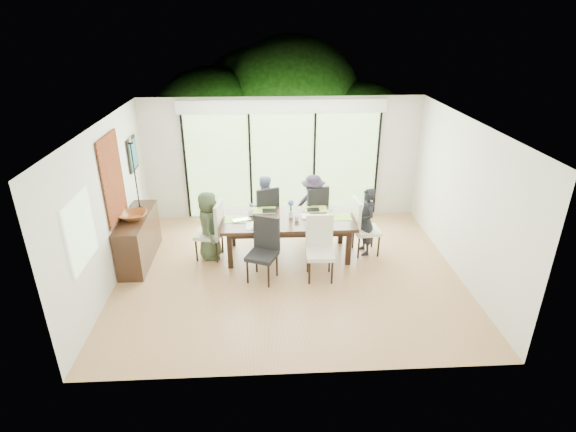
{
  "coord_description": "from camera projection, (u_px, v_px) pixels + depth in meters",
  "views": [
    {
      "loc": [
        -0.4,
        -6.95,
        4.26
      ],
      "look_at": [
        0.0,
        0.25,
        1.0
      ],
      "focal_mm": 28.0,
      "sensor_mm": 36.0,
      "label": 1
    }
  ],
  "objects": [
    {
      "name": "mullion_b",
      "position": [
        250.0,
        167.0,
        9.8
      ],
      "size": [
        0.05,
        0.04,
        2.3
      ],
      "primitive_type": "cube",
      "color": "black",
      "rests_on": "wall_back"
    },
    {
      "name": "hyacinth_stems",
      "position": [
        291.0,
        208.0,
        8.35
      ],
      "size": [
        0.04,
        0.04,
        0.16
      ],
      "primitive_type": "cylinder",
      "color": "#337226",
      "rests_on": "table_top"
    },
    {
      "name": "placemat_right",
      "position": [
        339.0,
        217.0,
        8.43
      ],
      "size": [
        0.45,
        0.33,
        0.01
      ],
      "primitive_type": "cube",
      "color": "#87C145",
      "rests_on": "table_top"
    },
    {
      "name": "platter_base",
      "position": [
        259.0,
        225.0,
        8.07
      ],
      "size": [
        0.27,
        0.27,
        0.02
      ],
      "primitive_type": "cube",
      "color": "white",
      "rests_on": "table_top"
    },
    {
      "name": "foliage_right",
      "position": [
        359.0,
        134.0,
        12.23
      ],
      "size": [
        2.8,
        2.8,
        2.8
      ],
      "primitive_type": "sphere",
      "color": "#14380F",
      "rests_on": "ground"
    },
    {
      "name": "sideboard",
      "position": [
        139.0,
        238.0,
        8.33
      ],
      "size": [
        0.45,
        1.6,
        0.9
      ],
      "primitive_type": "cube",
      "color": "black",
      "rests_on": "floor"
    },
    {
      "name": "candle",
      "position": [
        130.0,
        140.0,
        7.91
      ],
      "size": [
        0.04,
        0.04,
        0.1
      ],
      "primitive_type": "cylinder",
      "color": "silver",
      "rests_on": "sideboard"
    },
    {
      "name": "candlestick_pan",
      "position": [
        130.0,
        143.0,
        7.94
      ],
      "size": [
        0.1,
        0.1,
        0.03
      ],
      "primitive_type": "cylinder",
      "color": "black",
      "rests_on": "sideboard"
    },
    {
      "name": "placemat_left",
      "position": [
        237.0,
        219.0,
        8.33
      ],
      "size": [
        0.45,
        0.33,
        0.01
      ],
      "primitive_type": "cube",
      "color": "#8CC646",
      "rests_on": "table_top"
    },
    {
      "name": "chair_near_right",
      "position": [
        320.0,
        249.0,
        7.7
      ],
      "size": [
        0.48,
        0.48,
        1.13
      ],
      "primitive_type": null,
      "rotation": [
        0.0,
        0.0,
        -0.03
      ],
      "color": "silver",
      "rests_on": "floor"
    },
    {
      "name": "foliage_mid",
      "position": [
        291.0,
        109.0,
        12.65
      ],
      "size": [
        4.0,
        4.0,
        4.0
      ],
      "primitive_type": "sphere",
      "color": "#14380F",
      "rests_on": "ground"
    },
    {
      "name": "chair_right_end",
      "position": [
        367.0,
        226.0,
        8.54
      ],
      "size": [
        0.51,
        0.51,
        1.13
      ],
      "primitive_type": null,
      "rotation": [
        0.0,
        0.0,
        1.65
      ],
      "color": "white",
      "rests_on": "floor"
    },
    {
      "name": "art_frame",
      "position": [
        132.0,
        154.0,
        8.77
      ],
      "size": [
        0.03,
        0.55,
        0.65
      ],
      "primitive_type": "cube",
      "color": "black",
      "rests_on": "wall_left"
    },
    {
      "name": "wall_back",
      "position": [
        282.0,
        159.0,
        9.82
      ],
      "size": [
        6.0,
        0.02,
        2.7
      ],
      "primitive_type": "cube",
      "color": "silver",
      "rests_on": "floor"
    },
    {
      "name": "wall_left",
      "position": [
        107.0,
        207.0,
        7.39
      ],
      "size": [
        0.02,
        5.0,
        2.7
      ],
      "primitive_type": "cube",
      "color": "silver",
      "rests_on": "floor"
    },
    {
      "name": "candlestick_base",
      "position": [
        140.0,
        208.0,
        8.45
      ],
      "size": [
        0.1,
        0.1,
        0.04
      ],
      "primitive_type": "cylinder",
      "color": "black",
      "rests_on": "sideboard"
    },
    {
      "name": "cup_c",
      "position": [
        330.0,
        213.0,
        8.49
      ],
      "size": [
        0.17,
        0.17,
        0.1
      ],
      "primitive_type": "imported",
      "rotation": [
        0.0,
        0.0,
        3.67
      ],
      "color": "white",
      "rests_on": "table_top"
    },
    {
      "name": "candlestick_shaft",
      "position": [
        135.0,
        176.0,
        8.19
      ],
      "size": [
        0.02,
        0.02,
        1.25
      ],
      "primitive_type": "cylinder",
      "color": "black",
      "rests_on": "sideboard"
    },
    {
      "name": "rail_top",
      "position": [
        280.0,
        169.0,
        11.69
      ],
      "size": [
        6.0,
        0.08,
        0.06
      ],
      "primitive_type": "cube",
      "color": "#553224",
      "rests_on": "deck"
    },
    {
      "name": "chair_near_left",
      "position": [
        262.0,
        251.0,
        7.65
      ],
      "size": [
        0.62,
        0.62,
        1.13
      ],
      "primitive_type": null,
      "rotation": [
        0.0,
        0.0,
        -0.4
      ],
      "color": "black",
      "rests_on": "floor"
    },
    {
      "name": "person_left_end",
      "position": [
        209.0,
        225.0,
        8.35
      ],
      "size": [
        0.41,
        0.63,
        1.32
      ],
      "primitive_type": "imported",
      "rotation": [
        0.0,
        0.0,
        1.61
      ],
      "color": "#38472F",
      "rests_on": "floor"
    },
    {
      "name": "mullion_c",
      "position": [
        314.0,
        166.0,
        9.87
      ],
      "size": [
        0.05,
        0.04,
        2.3
      ],
      "primitive_type": "cube",
      "color": "black",
      "rests_on": "wall_back"
    },
    {
      "name": "chair_left_end",
      "position": [
        208.0,
        230.0,
        8.39
      ],
      "size": [
        0.55,
        0.55,
        1.13
      ],
      "primitive_type": null,
      "rotation": [
        0.0,
        0.0,
        -1.76
      ],
      "color": "beige",
      "rests_on": "floor"
    },
    {
      "name": "person_far_left",
      "position": [
        264.0,
        207.0,
        9.15
      ],
      "size": [
        0.68,
        0.5,
        1.32
      ],
      "primitive_type": "imported",
      "rotation": [
        0.0,
        0.0,
        3.33
      ],
      "color": "slate",
      "rests_on": "floor"
    },
    {
      "name": "table_leg_fl",
      "position": [
        230.0,
        250.0,
        8.1
      ],
      "size": [
        0.09,
        0.09,
        0.71
      ],
      "primitive_type": "cube",
      "color": "black",
      "rests_on": "floor"
    },
    {
      "name": "wall_right",
      "position": [
        464.0,
        199.0,
        7.69
      ],
      "size": [
        0.02,
        5.0,
        2.7
      ],
      "primitive_type": "cube",
      "color": "white",
      "rests_on": "floor"
    },
    {
      "name": "table_leg_bl",
      "position": [
        233.0,
        230.0,
        8.89
      ],
      "size": [
        0.09,
        0.09,
        0.71
      ],
      "primitive_type": "cube",
      "color": "black",
      "rests_on": "floor"
    },
    {
      "name": "book",
      "position": [
        301.0,
        216.0,
        8.43
      ],
      "size": [
        0.17,
        0.23,
        0.02
      ],
      "primitive_type": "imported",
      "rotation": [
        0.0,
        0.0,
        -0.01
      ],
      "color": "white",
      "rests_on": "table_top"
    },
    {
      "name": "blinds_header",
      "position": [
        282.0,
        106.0,
        9.3
      ],
      "size": [
        4.4,
        0.06,
        0.28
      ],
      "primitive_type": "cube",
      "color": "white",
      "rests_on": "wall_back"
    },
    {
      "name": "vase",
      "position": [
        291.0,
        214.0,
        8.4
      ],
      "size": [
        0.08,
        0.08,
        0.12
      ],
      "primitive_type": "cylinder",
      "color": "silver",
      "rests_on": "table_top"
    },
    {
      "name": "cup_a",
      "position": [
        251.0,
        213.0,
        8.46
      ],
      "size": [
        0.15,
        0.15,
        0.1
      ],
      "primitive_type": "imported",
      "rotation": [
        0.0,
        0.0,
        0.18
      ],
      "color": "white",
      "rests_on": "table_top"
    },
    {
      "name": "art_canvas",
      "position": [
        133.0,
        154.0,
        8.77
      ],
      "size": [
        0.01,
        0.45,
        0.55
      ],
      "primitive_type": "cube",
      "color": "#1B5756",
      "rests_on": "wall_left"
    },
    {
      "name": "hyacinth_blooms",
      "position": [
        291.0,
        203.0,
        8.31
      ],
      "size": [
        0.11,
        0.11,
        0.11
      ],
      "primitive_type": "sphere",
      "color": "#534EC5",
      "rests_on": "table_top"
    },
    {
      "name": "side_window",
      "position": [
        81.0,
        231.0,
        6.23
      ],
      "size": [
        0.02,
        0.9,
        1.0
      ],
      "primitive_type": "cube",
      "color": "#8CAD7F",
      "rests_on": "wall_left"
    },
    {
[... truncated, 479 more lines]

